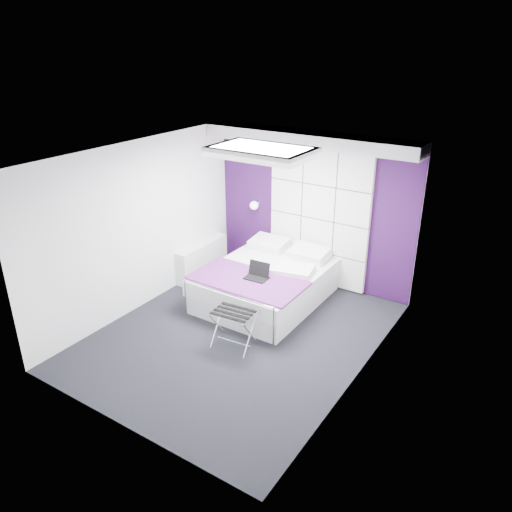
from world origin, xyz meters
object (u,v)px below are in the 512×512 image
Objects in this scene: wall_lamp at (255,205)px; luggage_rack at (234,329)px; laptop at (258,274)px; nightstand at (277,249)px; radiator at (202,259)px; bed at (266,283)px.

wall_lamp reaches higher than luggage_rack.
laptop reaches higher than luggage_rack.
wall_lamp is 0.87m from nightstand.
radiator is (-0.64, -0.76, -0.92)m from wall_lamp.
wall_lamp is 0.28× the size of luggage_rack.
laptop is (1.56, -0.58, 0.35)m from radiator.
luggage_rack is (0.67, -2.27, -0.22)m from nightstand.
radiator reaches higher than luggage_rack.
laptop reaches higher than bed.
laptop is at bearing -71.07° from nightstand.
laptop is (0.45, -1.30, 0.16)m from nightstand.
nightstand is at bearing 110.90° from bed.
bed reaches higher than nightstand.
radiator is 1.70m from laptop.
bed reaches higher than luggage_rack.
luggage_rack is (1.79, -1.55, -0.03)m from radiator.
radiator is 1.34m from nightstand.
wall_lamp is at bearing 130.72° from bed.
bed is 3.85× the size of luggage_rack.
luggage_rack is (1.15, -2.31, -0.95)m from wall_lamp.
laptop is (0.09, -0.38, 0.34)m from bed.
wall_lamp is 0.07× the size of bed.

